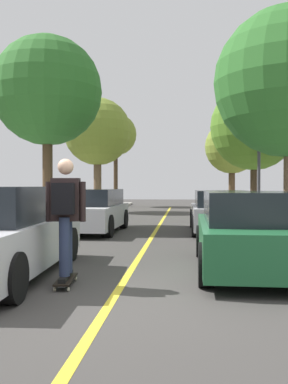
% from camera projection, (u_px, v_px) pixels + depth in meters
% --- Properties ---
extents(ground, '(80.00, 80.00, 0.00)m').
position_uv_depth(ground, '(113.00, 299.00, 5.55)').
color(ground, '#3D3A38').
extents(center_line, '(0.12, 39.20, 0.01)m').
position_uv_depth(center_line, '(143.00, 251.00, 9.53)').
color(center_line, gold).
rests_on(center_line, ground).
extents(parked_car_left_near, '(2.06, 4.08, 1.34)m').
position_uv_depth(parked_car_left_near, '(89.00, 211.00, 13.58)').
color(parked_car_left_near, '#B7B7BC').
rests_on(parked_car_left_near, ground).
extents(parked_car_right_nearest, '(1.88, 4.09, 1.35)m').
position_uv_depth(parked_car_right_nearest, '(251.00, 231.00, 7.46)').
color(parked_car_right_nearest, '#1E5B33').
rests_on(parked_car_right_nearest, ground).
extents(parked_car_right_near, '(1.87, 4.25, 1.30)m').
position_uv_depth(parked_car_right_near, '(221.00, 211.00, 13.48)').
color(parked_car_right_near, '#B7B7BC').
rests_on(parked_car_right_near, ground).
extents(street_tree_left_nearest, '(3.79, 3.79, 6.50)m').
position_uv_depth(street_tree_left_nearest, '(47.00, 91.00, 15.06)').
color(street_tree_left_nearest, '#4C3823').
rests_on(street_tree_left_nearest, sidewalk_left).
extents(street_tree_left_near, '(3.68, 3.68, 6.11)m').
position_uv_depth(street_tree_left_near, '(97.00, 132.00, 23.75)').
color(street_tree_left_near, brown).
rests_on(street_tree_left_near, sidewalk_left).
extents(street_tree_left_far, '(2.90, 2.90, 6.30)m').
position_uv_depth(street_tree_left_far, '(116.00, 135.00, 30.05)').
color(street_tree_left_far, '#3D2D1E').
rests_on(street_tree_left_far, sidewalk_left).
extents(street_tree_right_near, '(3.65, 3.65, 5.61)m').
position_uv_depth(street_tree_right_near, '(254.00, 127.00, 18.31)').
color(street_tree_right_near, '#3D2D1E').
rests_on(street_tree_right_near, sidewalk_right).
extents(street_tree_right_far, '(3.31, 3.31, 5.36)m').
position_uv_depth(street_tree_right_far, '(232.00, 147.00, 26.75)').
color(street_tree_right_far, '#4C3823').
rests_on(street_tree_right_far, sidewalk_right).
extents(streetlamp, '(0.36, 0.24, 6.13)m').
position_uv_depth(streetlamp, '(259.00, 130.00, 16.84)').
color(streetlamp, '#38383D').
rests_on(streetlamp, sidewalk_right).
extents(skateboard, '(0.30, 0.86, 0.10)m').
position_uv_depth(skateboard, '(66.00, 280.00, 6.29)').
color(skateboard, black).
rests_on(skateboard, ground).
extents(skateboarder, '(0.59, 0.71, 1.73)m').
position_uv_depth(skateboarder, '(65.00, 211.00, 6.25)').
color(skateboarder, black).
rests_on(skateboarder, skateboard).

